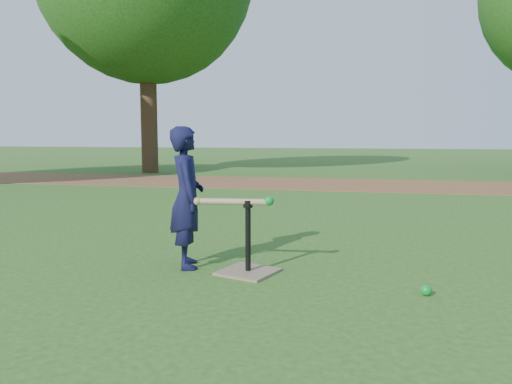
# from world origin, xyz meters

# --- Properties ---
(ground) EXTENTS (80.00, 80.00, 0.00)m
(ground) POSITION_xyz_m (0.00, 0.00, 0.00)
(ground) COLOR #285116
(ground) RESTS_ON ground
(dirt_strip) EXTENTS (24.00, 3.00, 0.01)m
(dirt_strip) POSITION_xyz_m (0.00, 7.50, 0.01)
(dirt_strip) COLOR brown
(dirt_strip) RESTS_ON ground
(child) EXTENTS (0.45, 0.53, 1.22)m
(child) POSITION_xyz_m (-0.96, -0.20, 0.61)
(child) COLOR black
(child) RESTS_ON ground
(wiffle_ball_ground) EXTENTS (0.08, 0.08, 0.08)m
(wiffle_ball_ground) POSITION_xyz_m (0.99, -0.58, 0.04)
(wiffle_ball_ground) COLOR #0C862B
(wiffle_ball_ground) RESTS_ON ground
(batting_tee) EXTENTS (0.54, 0.54, 0.61)m
(batting_tee) POSITION_xyz_m (-0.39, -0.29, 0.11)
(batting_tee) COLOR #7D6A4F
(batting_tee) RESTS_ON ground
(swing_action) EXTENTS (0.67, 0.14, 0.08)m
(swing_action) POSITION_xyz_m (-0.48, -0.31, 0.60)
(swing_action) COLOR tan
(swing_action) RESTS_ON ground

